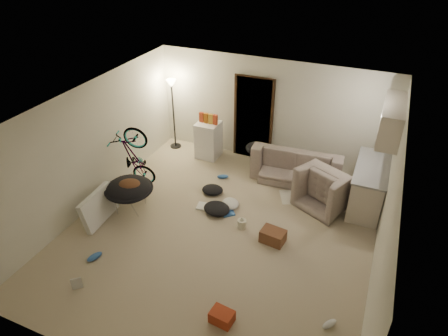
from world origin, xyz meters
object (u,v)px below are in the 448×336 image
at_px(floor_lamp, 172,99).
at_px(mini_fridge, 208,140).
at_px(juicer, 242,223).
at_px(drink_case_b, 222,317).
at_px(drink_case_a, 273,236).
at_px(sofa, 297,166).
at_px(kitchen_counter, 368,187).
at_px(saucer_chair, 129,192).
at_px(armchair, 330,190).
at_px(bicycle, 136,170).
at_px(tv_box, 99,207).

xyz_separation_m(floor_lamp, mini_fridge, (1.00, -0.10, -0.86)).
bearing_deg(juicer, drink_case_b, -76.85).
relative_size(floor_lamp, drink_case_a, 4.19).
bearing_deg(drink_case_a, floor_lamp, 151.13).
distance_m(sofa, mini_fridge, 2.26).
bearing_deg(drink_case_a, drink_case_b, -87.92).
bearing_deg(kitchen_counter, drink_case_a, -127.90).
xyz_separation_m(saucer_chair, drink_case_b, (2.77, -1.75, -0.31)).
distance_m(floor_lamp, drink_case_b, 5.61).
bearing_deg(drink_case_b, kitchen_counter, 73.72).
bearing_deg(saucer_chair, mini_fridge, 78.12).
bearing_deg(floor_lamp, drink_case_a, -36.11).
bearing_deg(armchair, bicycle, 41.15).
bearing_deg(tv_box, juicer, 14.87).
bearing_deg(drink_case_a, tv_box, -160.32).
distance_m(armchair, saucer_chair, 4.08).
bearing_deg(drink_case_a, kitchen_counter, 59.34).
relative_size(saucer_chair, drink_case_a, 2.24).
relative_size(sofa, drink_case_b, 5.88).
distance_m(kitchen_counter, drink_case_b, 4.12).
height_order(sofa, juicer, sofa).
bearing_deg(sofa, saucer_chair, 37.80).
height_order(kitchen_counter, drink_case_b, kitchen_counter).
distance_m(bicycle, drink_case_b, 4.03).
xyz_separation_m(saucer_chair, drink_case_a, (2.95, 0.20, -0.28)).
bearing_deg(floor_lamp, armchair, -12.16).
relative_size(mini_fridge, saucer_chair, 0.93).
distance_m(drink_case_a, drink_case_b, 1.96).
height_order(kitchen_counter, bicycle, kitchen_counter).
height_order(tv_box, drink_case_b, tv_box).
bearing_deg(tv_box, armchair, 26.53).
bearing_deg(tv_box, bicycle, 86.53).
bearing_deg(juicer, tv_box, -161.67).
bearing_deg(mini_fridge, bicycle, -115.40).
bearing_deg(juicer, kitchen_counter, 38.89).
xyz_separation_m(tv_box, drink_case_b, (3.13, -1.22, -0.21)).
height_order(kitchen_counter, sofa, kitchen_counter).
relative_size(sofa, armchair, 1.98).
xyz_separation_m(bicycle, saucer_chair, (0.36, -0.77, 0.00)).
height_order(saucer_chair, drink_case_b, saucer_chair).
bearing_deg(sofa, mini_fridge, -6.36).
distance_m(tv_box, drink_case_b, 3.36).
bearing_deg(drink_case_b, saucer_chair, 154.43).
relative_size(saucer_chair, juicer, 3.87).
height_order(floor_lamp, mini_fridge, floor_lamp).
relative_size(floor_lamp, bicycle, 1.17).
xyz_separation_m(bicycle, tv_box, (0.00, -1.30, -0.10)).
xyz_separation_m(armchair, drink_case_b, (-0.90, -3.54, -0.23)).
height_order(kitchen_counter, tv_box, kitchen_counter).
xyz_separation_m(kitchen_counter, mini_fridge, (-3.83, 0.55, 0.01)).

